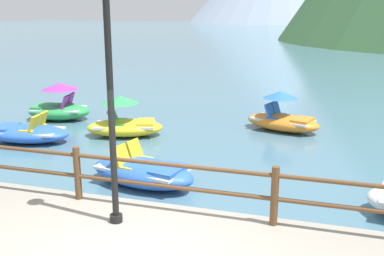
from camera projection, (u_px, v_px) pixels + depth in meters
ground_plane at (305, 49)px, 43.12m from camera, size 200.00×200.00×0.00m
dock_railing at (169, 178)px, 7.30m from camera, size 23.92×0.12×0.95m
lamp_post at (109, 56)px, 6.40m from camera, size 0.28×0.28×4.32m
pedal_boat_0 at (59, 107)px, 15.26m from camera, size 2.32×1.68×1.25m
pedal_boat_1 at (27, 133)px, 12.70m from camera, size 2.58×1.53×0.83m
pedal_boat_2 at (143, 172)px, 9.54m from camera, size 2.61×1.64×0.88m
pedal_boat_4 at (125, 123)px, 13.28m from camera, size 2.49×1.80×1.21m
pedal_boat_7 at (283, 118)px, 13.87m from camera, size 2.56×1.78×1.22m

